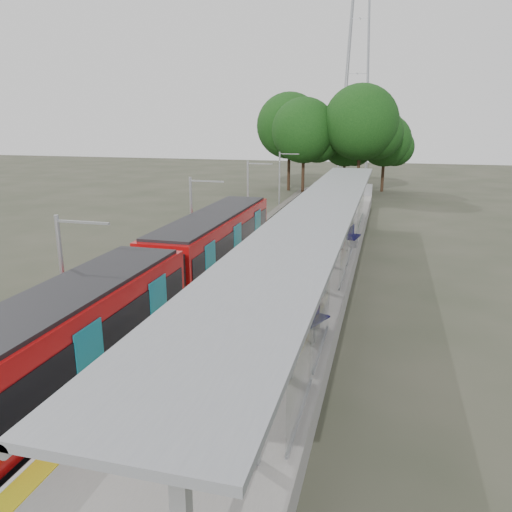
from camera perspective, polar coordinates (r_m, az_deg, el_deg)
The scene contains 15 objects.
trackbed at distance 30.00m, azimuth -3.29°, elevation -0.97°, with size 3.00×70.00×0.24m, color #59544C.
platform at distance 28.86m, azimuth 5.23°, elevation -0.89°, with size 6.00×50.00×1.00m, color gray.
tactile_strip at distance 29.23m, azimuth 0.32°, elevation 0.43°, with size 0.60×50.00×0.02m, color yellow.
end_fence at distance 52.96m, azimuth 9.87°, elevation 7.57°, with size 6.00×0.10×1.20m, color #9EA0A5.
train at distance 21.13m, azimuth -11.23°, elevation -2.80°, with size 2.74×27.60×3.62m.
canopy at distance 24.11m, azimuth 7.67°, elevation 4.86°, with size 3.27×38.00×3.66m.
pylon at distance 81.23m, azimuth 11.67°, elevation 22.42°, with size 8.00×4.00×38.00m, color #9EA0A5, non-canonical shape.
tree_cluster at distance 60.80m, azimuth 8.62°, elevation 14.11°, with size 18.40×12.50×12.46m.
catenary_masts at distance 29.00m, azimuth -7.22°, elevation 4.04°, with size 2.08×48.16×5.40m.
bench_near at distance 18.21m, azimuth 6.22°, elevation -7.15°, with size 1.12×1.69×1.11m.
bench_mid at distance 20.83m, azimuth 6.18°, elevation -4.46°, with size 0.73×1.45×0.95m.
bench_far at distance 31.47m, azimuth 10.97°, elevation 2.33°, with size 0.77×1.73×1.14m.
info_pillar_near at distance 15.18m, azimuth 2.96°, elevation -10.86°, with size 0.43×0.43×1.90m.
info_pillar_far at distance 28.50m, azimuth 6.24°, elevation 1.66°, with size 0.44×0.44×1.93m.
litter_bin at distance 18.12m, azimuth 5.15°, elevation -7.49°, with size 0.50×0.50×1.02m, color #9EA0A5.
Camera 1 is at (4.50, -7.36, 8.51)m, focal length 35.00 mm.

